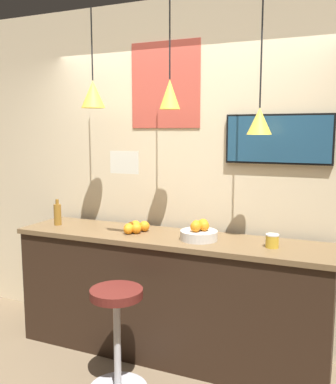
{
  "coord_description": "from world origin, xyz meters",
  "views": [
    {
      "loc": [
        1.31,
        -2.37,
        1.81
      ],
      "look_at": [
        0.0,
        0.65,
        1.34
      ],
      "focal_mm": 40.0,
      "sensor_mm": 36.0,
      "label": 1
    }
  ],
  "objects_px": {
    "bar_stool": "(117,324)",
    "fruit_bowl": "(199,233)",
    "mounted_tv": "(278,139)",
    "juice_bottle": "(58,214)",
    "spread_jar": "(272,241)"
  },
  "relations": [
    {
      "from": "juice_bottle",
      "to": "mounted_tv",
      "type": "distance_m",
      "value": 1.98
    },
    {
      "from": "bar_stool",
      "to": "mounted_tv",
      "type": "distance_m",
      "value": 1.81
    },
    {
      "from": "spread_jar",
      "to": "mounted_tv",
      "type": "height_order",
      "value": "mounted_tv"
    },
    {
      "from": "bar_stool",
      "to": "spread_jar",
      "type": "distance_m",
      "value": 1.23
    },
    {
      "from": "fruit_bowl",
      "to": "spread_jar",
      "type": "height_order",
      "value": "fruit_bowl"
    },
    {
      "from": "juice_bottle",
      "to": "bar_stool",
      "type": "bearing_deg",
      "value": -32.26
    },
    {
      "from": "fruit_bowl",
      "to": "mounted_tv",
      "type": "xyz_separation_m",
      "value": [
        0.51,
        0.37,
        0.7
      ]
    },
    {
      "from": "mounted_tv",
      "to": "juice_bottle",
      "type": "bearing_deg",
      "value": -168.65
    },
    {
      "from": "bar_stool",
      "to": "fruit_bowl",
      "type": "distance_m",
      "value": 0.9
    },
    {
      "from": "fruit_bowl",
      "to": "juice_bottle",
      "type": "bearing_deg",
      "value": -179.96
    },
    {
      "from": "juice_bottle",
      "to": "fruit_bowl",
      "type": "bearing_deg",
      "value": 0.04
    },
    {
      "from": "bar_stool",
      "to": "mounted_tv",
      "type": "xyz_separation_m",
      "value": [
        0.89,
        0.95,
        1.26
      ]
    },
    {
      "from": "spread_jar",
      "to": "mounted_tv",
      "type": "xyz_separation_m",
      "value": [
        -0.04,
        0.37,
        0.71
      ]
    },
    {
      "from": "fruit_bowl",
      "to": "juice_bottle",
      "type": "distance_m",
      "value": 1.32
    },
    {
      "from": "fruit_bowl",
      "to": "spread_jar",
      "type": "xyz_separation_m",
      "value": [
        0.55,
        -0.0,
        -0.01
      ]
    }
  ]
}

